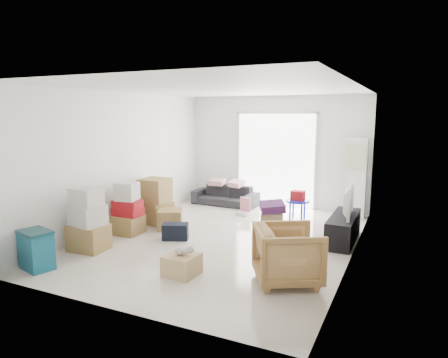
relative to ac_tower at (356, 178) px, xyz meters
name	(u,v)px	position (x,y,z in m)	size (l,w,h in m)	color
room_shell	(224,166)	(-1.95, -2.65, 0.48)	(4.98, 6.48, 3.18)	silver
sliding_door	(276,156)	(-1.95, 0.33, 0.37)	(2.10, 0.04, 2.33)	white
ac_tower	(356,178)	(0.00, 0.00, 0.00)	(0.45, 0.30, 1.75)	silver
tv_console	(343,228)	(0.05, -1.88, -0.64)	(0.43, 1.42, 0.47)	black
television	(344,212)	(0.05, -1.88, -0.34)	(0.96, 0.55, 0.13)	black
sofa	(225,192)	(-3.09, -0.15, -0.55)	(1.65, 0.48, 0.65)	#29292E
pillow_left	(217,176)	(-3.33, -0.14, -0.16)	(0.43, 0.34, 0.13)	#C99299
pillow_right	(236,178)	(-2.79, -0.17, -0.17)	(0.33, 0.27, 0.11)	#C99299
armchair	(288,252)	(-0.36, -4.03, -0.44)	(0.84, 0.79, 0.86)	tan
storage_bins	(36,250)	(-3.85, -5.14, -0.58)	(0.58, 0.47, 0.59)	#105068
box_stack_a	(88,223)	(-3.75, -4.18, -0.40)	(0.61, 0.52, 1.07)	olive
box_stack_b	(128,212)	(-3.75, -3.15, -0.44)	(0.53, 0.51, 0.99)	olive
box_stack_c	(155,201)	(-3.72, -2.28, -0.42)	(0.74, 0.67, 0.94)	olive
loose_box	(170,219)	(-3.19, -2.55, -0.68)	(0.47, 0.47, 0.39)	olive
duffel_bag	(175,231)	(-2.74, -3.07, -0.73)	(0.46, 0.28, 0.29)	black
ottoman	(272,222)	(-1.27, -1.94, -0.67)	(0.41, 0.41, 0.41)	olive
blanket	(272,209)	(-1.27, -1.94, -0.40)	(0.45, 0.45, 0.14)	#482052
kids_table	(298,199)	(-1.08, -0.79, -0.42)	(0.51, 0.51, 0.64)	#171DD3
toy_walker	(244,210)	(-2.28, -0.88, -0.77)	(0.34, 0.31, 0.39)	silver
wood_crate	(182,265)	(-1.79, -4.42, -0.73)	(0.44, 0.44, 0.30)	tan
plush_bunny	(184,251)	(-1.76, -4.42, -0.51)	(0.29, 0.16, 0.14)	#B2ADA8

